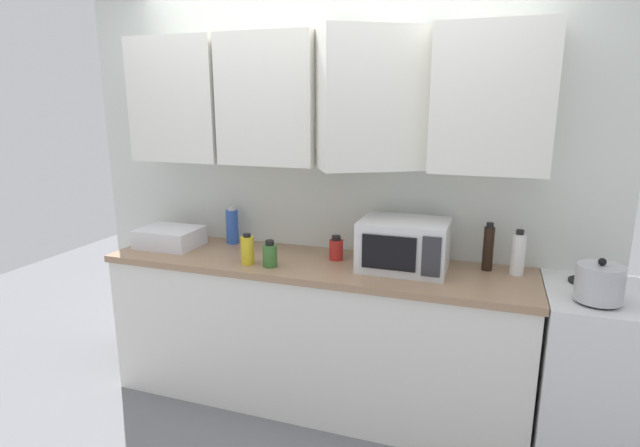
{
  "coord_description": "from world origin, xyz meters",
  "views": [
    {
      "loc": [
        0.96,
        -2.96,
        1.81
      ],
      "look_at": [
        0.02,
        -0.25,
        1.12
      ],
      "focal_mm": 28.18,
      "sensor_mm": 36.0,
      "label": 1
    }
  ],
  "objects_px": {
    "stove_range": "(618,380)",
    "bottle_yellow_mustard": "(247,250)",
    "kettle": "(599,283)",
    "microwave": "(404,245)",
    "bottle_blue_cleaner": "(232,226)",
    "bottle_green_oil": "(270,255)",
    "dish_rack": "(170,237)",
    "bottle_soy_dark": "(488,248)",
    "bottle_red_sauce": "(336,249)",
    "bottle_white_jar": "(518,254)"
  },
  "relations": [
    {
      "from": "bottle_yellow_mustard",
      "to": "bottle_blue_cleaner",
      "type": "bearing_deg",
      "value": 129.03
    },
    {
      "from": "microwave",
      "to": "bottle_soy_dark",
      "type": "distance_m",
      "value": 0.47
    },
    {
      "from": "microwave",
      "to": "bottle_red_sauce",
      "type": "distance_m",
      "value": 0.41
    },
    {
      "from": "bottle_soy_dark",
      "to": "bottle_white_jar",
      "type": "bearing_deg",
      "value": -9.55
    },
    {
      "from": "kettle",
      "to": "bottle_red_sauce",
      "type": "distance_m",
      "value": 1.37
    },
    {
      "from": "dish_rack",
      "to": "bottle_blue_cleaner",
      "type": "height_order",
      "value": "bottle_blue_cleaner"
    },
    {
      "from": "bottle_yellow_mustard",
      "to": "bottle_soy_dark",
      "type": "bearing_deg",
      "value": 14.43
    },
    {
      "from": "bottle_white_jar",
      "to": "bottle_blue_cleaner",
      "type": "bearing_deg",
      "value": 178.21
    },
    {
      "from": "microwave",
      "to": "bottle_red_sauce",
      "type": "xyz_separation_m",
      "value": [
        -0.41,
        0.04,
        -0.07
      ]
    },
    {
      "from": "bottle_blue_cleaner",
      "to": "bottle_soy_dark",
      "type": "relative_size",
      "value": 0.91
    },
    {
      "from": "kettle",
      "to": "bottle_green_oil",
      "type": "relative_size",
      "value": 1.36
    },
    {
      "from": "bottle_red_sauce",
      "to": "bottle_soy_dark",
      "type": "height_order",
      "value": "bottle_soy_dark"
    },
    {
      "from": "microwave",
      "to": "dish_rack",
      "type": "relative_size",
      "value": 1.26
    },
    {
      "from": "bottle_blue_cleaner",
      "to": "stove_range",
      "type": "bearing_deg",
      "value": -5.47
    },
    {
      "from": "microwave",
      "to": "bottle_white_jar",
      "type": "distance_m",
      "value": 0.61
    },
    {
      "from": "kettle",
      "to": "microwave",
      "type": "xyz_separation_m",
      "value": [
        -0.94,
        0.2,
        0.04
      ]
    },
    {
      "from": "bottle_soy_dark",
      "to": "bottle_green_oil",
      "type": "xyz_separation_m",
      "value": [
        -1.17,
        -0.34,
        -0.06
      ]
    },
    {
      "from": "kettle",
      "to": "bottle_white_jar",
      "type": "height_order",
      "value": "bottle_white_jar"
    },
    {
      "from": "stove_range",
      "to": "kettle",
      "type": "xyz_separation_m",
      "value": [
        -0.17,
        -0.14,
        0.55
      ]
    },
    {
      "from": "kettle",
      "to": "bottle_green_oil",
      "type": "bearing_deg",
      "value": -179.71
    },
    {
      "from": "bottle_red_sauce",
      "to": "bottle_green_oil",
      "type": "bearing_deg",
      "value": -142.22
    },
    {
      "from": "bottle_blue_cleaner",
      "to": "bottle_green_oil",
      "type": "xyz_separation_m",
      "value": [
        0.44,
        -0.37,
        -0.05
      ]
    },
    {
      "from": "bottle_white_jar",
      "to": "bottle_green_oil",
      "type": "bearing_deg",
      "value": -166.77
    },
    {
      "from": "bottle_yellow_mustard",
      "to": "bottle_red_sauce",
      "type": "xyz_separation_m",
      "value": [
        0.46,
        0.25,
        -0.02
      ]
    },
    {
      "from": "kettle",
      "to": "bottle_green_oil",
      "type": "distance_m",
      "value": 1.67
    },
    {
      "from": "bottle_green_oil",
      "to": "kettle",
      "type": "bearing_deg",
      "value": 0.29
    },
    {
      "from": "kettle",
      "to": "dish_rack",
      "type": "relative_size",
      "value": 0.55
    },
    {
      "from": "bottle_soy_dark",
      "to": "bottle_green_oil",
      "type": "height_order",
      "value": "bottle_soy_dark"
    },
    {
      "from": "bottle_yellow_mustard",
      "to": "dish_rack",
      "type": "bearing_deg",
      "value": 165.41
    },
    {
      "from": "stove_range",
      "to": "bottle_blue_cleaner",
      "type": "xyz_separation_m",
      "value": [
        -2.28,
        0.22,
        0.57
      ]
    },
    {
      "from": "stove_range",
      "to": "bottle_yellow_mustard",
      "type": "height_order",
      "value": "bottle_yellow_mustard"
    },
    {
      "from": "dish_rack",
      "to": "bottle_white_jar",
      "type": "height_order",
      "value": "bottle_white_jar"
    },
    {
      "from": "microwave",
      "to": "bottle_blue_cleaner",
      "type": "xyz_separation_m",
      "value": [
        -1.16,
        0.16,
        -0.02
      ]
    },
    {
      "from": "microwave",
      "to": "bottle_soy_dark",
      "type": "xyz_separation_m",
      "value": [
        0.45,
        0.13,
        -0.01
      ]
    },
    {
      "from": "stove_range",
      "to": "microwave",
      "type": "distance_m",
      "value": 1.26
    },
    {
      "from": "stove_range",
      "to": "kettle",
      "type": "height_order",
      "value": "kettle"
    },
    {
      "from": "dish_rack",
      "to": "kettle",
      "type": "bearing_deg",
      "value": -3.72
    },
    {
      "from": "bottle_yellow_mustard",
      "to": "stove_range",
      "type": "bearing_deg",
      "value": 4.3
    },
    {
      "from": "microwave",
      "to": "dish_rack",
      "type": "height_order",
      "value": "microwave"
    },
    {
      "from": "kettle",
      "to": "dish_rack",
      "type": "xyz_separation_m",
      "value": [
        -2.46,
        0.16,
        -0.04
      ]
    },
    {
      "from": "dish_rack",
      "to": "bottle_soy_dark",
      "type": "distance_m",
      "value": 1.97
    },
    {
      "from": "microwave",
      "to": "bottle_red_sauce",
      "type": "bearing_deg",
      "value": 174.42
    },
    {
      "from": "dish_rack",
      "to": "bottle_red_sauce",
      "type": "xyz_separation_m",
      "value": [
        1.11,
        0.08,
        0.01
      ]
    },
    {
      "from": "microwave",
      "to": "dish_rack",
      "type": "bearing_deg",
      "value": -178.56
    },
    {
      "from": "bottle_white_jar",
      "to": "kettle",
      "type": "bearing_deg",
      "value": -41.43
    },
    {
      "from": "bottle_blue_cleaner",
      "to": "bottle_red_sauce",
      "type": "distance_m",
      "value": 0.77
    },
    {
      "from": "kettle",
      "to": "bottle_yellow_mustard",
      "type": "relative_size",
      "value": 1.16
    },
    {
      "from": "bottle_yellow_mustard",
      "to": "bottle_blue_cleaner",
      "type": "height_order",
      "value": "bottle_blue_cleaner"
    },
    {
      "from": "stove_range",
      "to": "microwave",
      "type": "xyz_separation_m",
      "value": [
        -1.11,
        0.06,
        0.59
      ]
    },
    {
      "from": "microwave",
      "to": "bottle_green_oil",
      "type": "distance_m",
      "value": 0.76
    }
  ]
}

